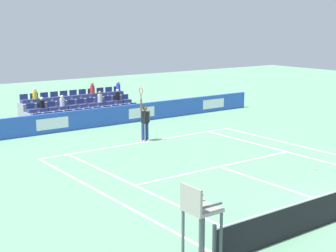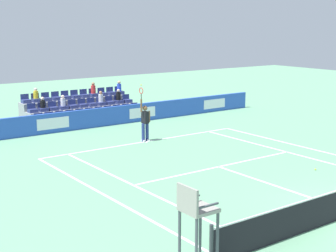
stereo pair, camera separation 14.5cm
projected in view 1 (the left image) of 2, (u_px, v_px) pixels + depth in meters
line_baseline at (145, 142)px, 25.20m from camera, size 10.97×0.10×0.01m
line_service at (219, 167)px, 20.86m from camera, size 8.23×0.10×0.01m
line_centre_service at (279, 186)px, 18.34m from camera, size 0.10×6.40×0.01m
line_singles_sideline_left at (141, 188)px, 18.11m from camera, size 0.10×11.89×0.01m
line_singles_sideline_right at (295, 154)px, 22.89m from camera, size 0.10×11.89×0.01m
line_doubles_sideline_left at (108, 196)px, 17.32m from camera, size 0.10×11.89×0.01m
line_doubles_sideline_right at (314, 149)px, 23.69m from camera, size 0.10×11.89×0.01m
line_centre_mark at (146, 142)px, 25.12m from camera, size 0.10×0.20×0.01m
sponsor_barrier at (99, 117)px, 28.75m from camera, size 22.63×0.22×1.07m
tennis_player at (145, 122)px, 25.16m from camera, size 0.53×0.37×2.85m
umpire_chair at (199, 220)px, 11.25m from camera, size 0.70×0.70×2.34m
stadium_stand at (80, 111)px, 30.58m from camera, size 6.82×2.85×2.15m
loose_tennis_ball at (316, 169)px, 20.40m from camera, size 0.07×0.07×0.07m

